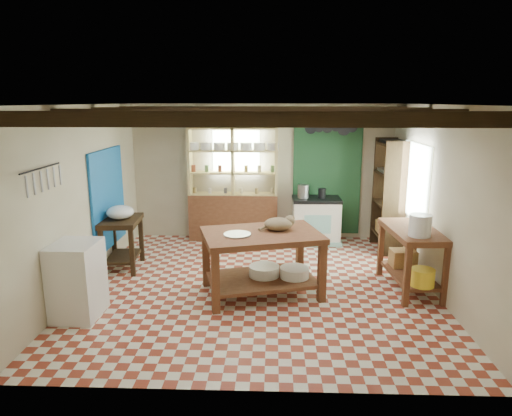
{
  "coord_description": "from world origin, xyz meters",
  "views": [
    {
      "loc": [
        0.2,
        -6.26,
        2.65
      ],
      "look_at": [
        -0.04,
        0.3,
        1.1
      ],
      "focal_mm": 32.0,
      "sensor_mm": 36.0,
      "label": 1
    }
  ],
  "objects_px": {
    "right_counter": "(411,259)",
    "cat": "(278,224)",
    "work_table": "(262,263)",
    "prep_table": "(122,244)",
    "white_cabinet": "(77,280)",
    "stove": "(316,220)"
  },
  "relations": [
    {
      "from": "white_cabinet",
      "to": "prep_table",
      "type": "bearing_deg",
      "value": 90.42
    },
    {
      "from": "prep_table",
      "to": "cat",
      "type": "xyz_separation_m",
      "value": [
        2.49,
        -0.8,
        0.57
      ]
    },
    {
      "from": "stove",
      "to": "right_counter",
      "type": "xyz_separation_m",
      "value": [
        1.15,
        -2.18,
        0.01
      ]
    },
    {
      "from": "work_table",
      "to": "cat",
      "type": "height_order",
      "value": "cat"
    },
    {
      "from": "work_table",
      "to": "right_counter",
      "type": "relative_size",
      "value": 1.25
    },
    {
      "from": "right_counter",
      "to": "stove",
      "type": "bearing_deg",
      "value": 113.77
    },
    {
      "from": "work_table",
      "to": "prep_table",
      "type": "xyz_separation_m",
      "value": [
        -2.26,
        0.91,
        -0.03
      ]
    },
    {
      "from": "work_table",
      "to": "right_counter",
      "type": "bearing_deg",
      "value": -9.44
    },
    {
      "from": "work_table",
      "to": "right_counter",
      "type": "height_order",
      "value": "right_counter"
    },
    {
      "from": "prep_table",
      "to": "stove",
      "type": "bearing_deg",
      "value": 20.34
    },
    {
      "from": "stove",
      "to": "white_cabinet",
      "type": "xyz_separation_m",
      "value": [
        -3.25,
        -3.18,
        0.04
      ]
    },
    {
      "from": "right_counter",
      "to": "cat",
      "type": "xyz_separation_m",
      "value": [
        -1.89,
        -0.12,
        0.53
      ]
    },
    {
      "from": "work_table",
      "to": "prep_table",
      "type": "height_order",
      "value": "work_table"
    },
    {
      "from": "white_cabinet",
      "to": "cat",
      "type": "bearing_deg",
      "value": 20.52
    },
    {
      "from": "stove",
      "to": "right_counter",
      "type": "distance_m",
      "value": 2.47
    },
    {
      "from": "stove",
      "to": "prep_table",
      "type": "bearing_deg",
      "value": -156.16
    },
    {
      "from": "stove",
      "to": "right_counter",
      "type": "relative_size",
      "value": 0.71
    },
    {
      "from": "work_table",
      "to": "white_cabinet",
      "type": "relative_size",
      "value": 1.65
    },
    {
      "from": "prep_table",
      "to": "white_cabinet",
      "type": "height_order",
      "value": "white_cabinet"
    },
    {
      "from": "stove",
      "to": "work_table",
      "type": "bearing_deg",
      "value": -113.03
    },
    {
      "from": "cat",
      "to": "white_cabinet",
      "type": "bearing_deg",
      "value": 173.74
    },
    {
      "from": "prep_table",
      "to": "right_counter",
      "type": "xyz_separation_m",
      "value": [
        4.38,
        -0.68,
        0.04
      ]
    }
  ]
}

